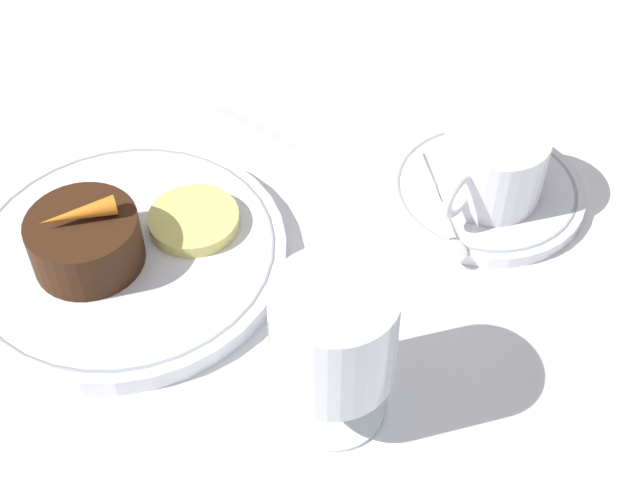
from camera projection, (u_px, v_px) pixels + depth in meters
ground_plane at (157, 282)px, 0.62m from camera, size 3.00×3.00×0.00m
dinner_plate at (129, 252)px, 0.63m from camera, size 0.23×0.23×0.01m
saucer at (486, 190)px, 0.68m from camera, size 0.15×0.15×0.01m
coffee_cup at (493, 163)px, 0.65m from camera, size 0.10×0.08×0.05m
spoon at (443, 217)px, 0.65m from camera, size 0.08×0.10×0.00m
wine_glass at (336, 338)px, 0.51m from camera, size 0.07×0.07×0.11m
fork at (331, 163)px, 0.70m from camera, size 0.03×0.20×0.01m
dessert_cake at (85, 241)px, 0.60m from camera, size 0.08×0.08×0.04m
carrot_garnish at (78, 214)px, 0.59m from camera, size 0.05×0.04×0.01m
pineapple_slice at (194, 220)px, 0.64m from camera, size 0.07×0.07×0.01m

